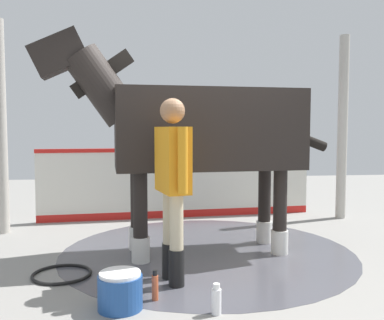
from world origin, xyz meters
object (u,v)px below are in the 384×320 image
object	(u,v)px
handler	(173,176)
hose_coil	(62,274)
bottle_spray	(155,286)
bottle_shampoo	(216,300)
horse	(198,131)
wash_bucket	(120,291)

from	to	relation	value
handler	hose_coil	world-z (taller)	handler
bottle_spray	hose_coil	world-z (taller)	bottle_spray
bottle_spray	handler	bearing A→B (deg)	156.11
hose_coil	bottle_shampoo	bearing A→B (deg)	52.59
horse	bottle_shampoo	xyz separation A→B (m)	(1.71, -0.08, -1.33)
handler	hose_coil	distance (m)	1.52
wash_bucket	hose_coil	xyz separation A→B (m)	(-0.86, -0.62, -0.13)
horse	handler	distance (m)	1.11
horse	bottle_spray	size ratio (longest dim) A/B	13.28
handler	bottle_spray	xyz separation A→B (m)	(0.42, -0.19, -0.90)
horse	bottle_shampoo	distance (m)	2.17
hose_coil	bottle_spray	bearing A→B (deg)	51.47
bottle_shampoo	bottle_spray	size ratio (longest dim) A/B	0.94
wash_bucket	bottle_spray	bearing A→B (deg)	115.65
wash_bucket	bottle_spray	xyz separation A→B (m)	(-0.14, 0.29, -0.03)
handler	bottle_spray	world-z (taller)	handler
bottle_spray	horse	bearing A→B (deg)	158.15
handler	wash_bucket	world-z (taller)	handler
handler	bottle_spray	bearing A→B (deg)	-126.42
hose_coil	wash_bucket	bearing A→B (deg)	35.72
wash_bucket	bottle_spray	size ratio (longest dim) A/B	1.39
horse	wash_bucket	xyz separation A→B (m)	(1.52, -0.84, -1.30)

